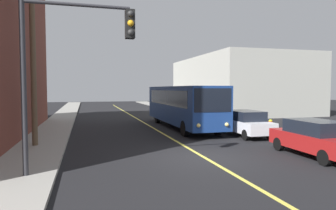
% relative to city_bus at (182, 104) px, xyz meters
% --- Properties ---
extents(ground_plane, '(120.00, 120.00, 0.00)m').
position_rel_city_bus_xyz_m(ground_plane, '(-2.20, -10.03, -1.82)').
color(ground_plane, black).
extents(sidewalk_left, '(2.50, 90.00, 0.15)m').
position_rel_city_bus_xyz_m(sidewalk_left, '(-9.45, -0.03, -1.74)').
color(sidewalk_left, gray).
rests_on(sidewalk_left, ground).
extents(sidewalk_right, '(2.50, 90.00, 0.15)m').
position_rel_city_bus_xyz_m(sidewalk_right, '(5.05, -0.03, -1.74)').
color(sidewalk_right, gray).
rests_on(sidewalk_right, ground).
extents(lane_stripe_center, '(0.16, 60.00, 0.01)m').
position_rel_city_bus_xyz_m(lane_stripe_center, '(-2.20, 4.97, -1.81)').
color(lane_stripe_center, '#D8CC4C').
rests_on(lane_stripe_center, ground).
extents(building_right_warehouse, '(12.00, 19.24, 7.06)m').
position_rel_city_bus_xyz_m(building_right_warehouse, '(12.29, 13.97, 1.71)').
color(building_right_warehouse, '#B2B2A8').
rests_on(building_right_warehouse, ground).
extents(city_bus, '(2.62, 12.17, 3.20)m').
position_rel_city_bus_xyz_m(city_bus, '(0.00, 0.00, 0.00)').
color(city_bus, navy).
rests_on(city_bus, ground).
extents(parked_car_red, '(1.92, 4.45, 1.62)m').
position_rel_city_bus_xyz_m(parked_car_red, '(2.65, -11.10, -0.98)').
color(parked_car_red, maroon).
rests_on(parked_car_red, ground).
extents(parked_car_white, '(1.87, 4.43, 1.62)m').
position_rel_city_bus_xyz_m(parked_car_white, '(2.64, -5.09, -0.98)').
color(parked_car_white, silver).
rests_on(parked_car_white, ground).
extents(parked_car_black, '(1.85, 4.42, 1.62)m').
position_rel_city_bus_xyz_m(parked_car_black, '(2.66, 3.07, -0.98)').
color(parked_car_black, black).
rests_on(parked_car_black, ground).
extents(utility_pole_near, '(2.40, 0.28, 9.92)m').
position_rel_city_bus_xyz_m(utility_pole_near, '(-9.70, -5.75, 3.79)').
color(utility_pole_near, brown).
rests_on(utility_pole_near, sidewalk_left).
extents(traffic_signal_left_corner, '(3.75, 0.48, 6.00)m').
position_rel_city_bus_xyz_m(traffic_signal_left_corner, '(-7.61, -11.44, 2.49)').
color(traffic_signal_left_corner, '#2D2D33').
rests_on(traffic_signal_left_corner, sidewalk_left).
extents(fire_hydrant, '(0.44, 0.26, 0.84)m').
position_rel_city_bus_xyz_m(fire_hydrant, '(4.65, -4.82, -1.23)').
color(fire_hydrant, red).
rests_on(fire_hydrant, sidewalk_right).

